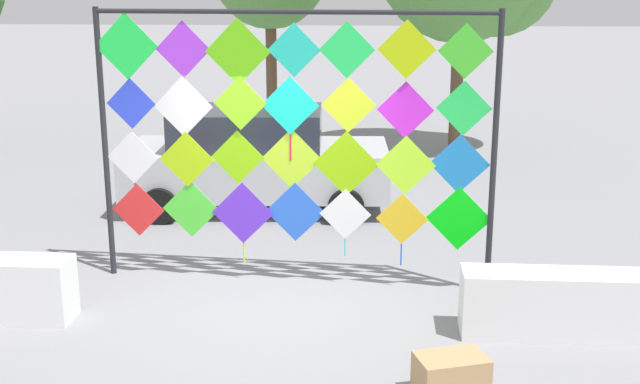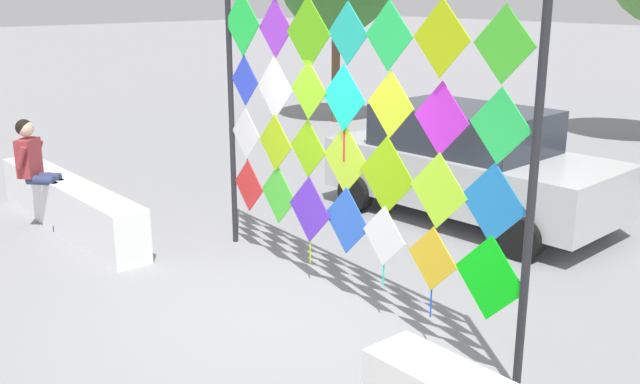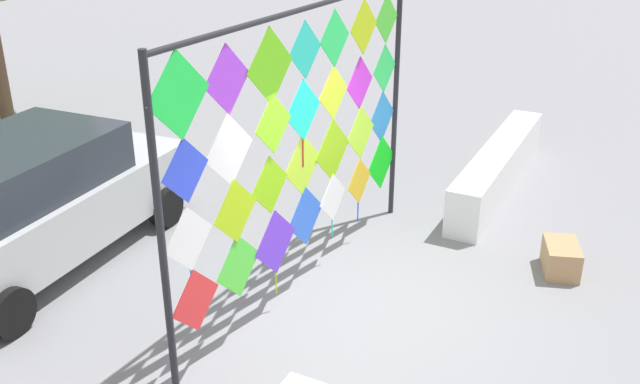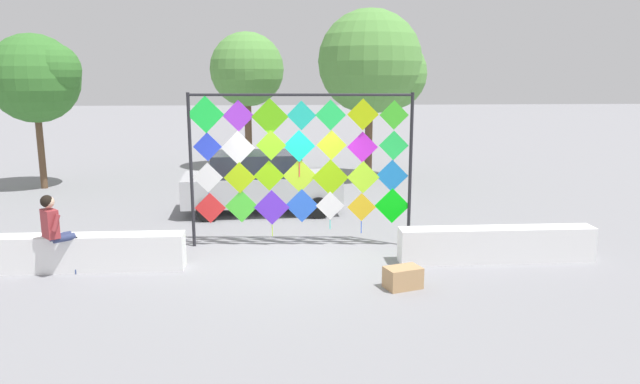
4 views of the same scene
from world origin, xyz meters
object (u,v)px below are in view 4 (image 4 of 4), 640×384
at_px(parked_car, 261,182).
at_px(tree_broadleaf, 247,71).
at_px(kite_display_rack, 300,157).
at_px(tree_far_right, 38,77).
at_px(cardboard_box_large, 403,278).
at_px(tree_palm_like, 374,65).
at_px(seated_vendor, 57,228).

bearing_deg(parked_car, tree_broadleaf, 95.43).
height_order(parked_car, tree_broadleaf, tree_broadleaf).
bearing_deg(tree_broadleaf, kite_display_rack, -81.16).
bearing_deg(tree_far_right, cardboard_box_large, -45.01).
bearing_deg(kite_display_rack, tree_far_right, 138.57).
height_order(kite_display_rack, tree_palm_like, tree_palm_like).
bearing_deg(tree_far_right, kite_display_rack, -41.43).
relative_size(kite_display_rack, tree_palm_like, 0.80).
bearing_deg(tree_palm_like, parked_car, -128.54).
xyz_separation_m(parked_car, tree_far_right, (-7.04, 3.78, 2.74)).
bearing_deg(seated_vendor, cardboard_box_large, -9.61).
xyz_separation_m(kite_display_rack, seated_vendor, (-4.47, -1.59, -1.03)).
xyz_separation_m(kite_display_rack, tree_far_right, (-7.99, 7.05, 1.62)).
bearing_deg(seated_vendor, tree_far_right, 112.16).
bearing_deg(tree_far_right, tree_palm_like, 4.93).
distance_m(seated_vendor, cardboard_box_large, 6.29).
height_order(tree_palm_like, tree_far_right, tree_palm_like).
height_order(parked_car, tree_far_right, tree_far_right).
bearing_deg(cardboard_box_large, tree_far_right, 134.99).
bearing_deg(parked_car, tree_far_right, 151.76).
relative_size(kite_display_rack, tree_far_right, 0.95).
relative_size(seated_vendor, tree_palm_like, 0.26).
xyz_separation_m(seated_vendor, cardboard_box_large, (6.16, -1.04, -0.72)).
bearing_deg(cardboard_box_large, tree_broadleaf, 104.17).
height_order(kite_display_rack, tree_broadleaf, tree_broadleaf).
relative_size(tree_far_right, tree_broadleaf, 0.94).
height_order(cardboard_box_large, tree_palm_like, tree_palm_like).
xyz_separation_m(parked_car, tree_broadleaf, (-0.69, 7.30, 2.97)).
relative_size(kite_display_rack, tree_broadleaf, 0.89).
height_order(kite_display_rack, parked_car, kite_display_rack).
height_order(seated_vendor, tree_far_right, tree_far_right).
bearing_deg(cardboard_box_large, parked_car, 114.09).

